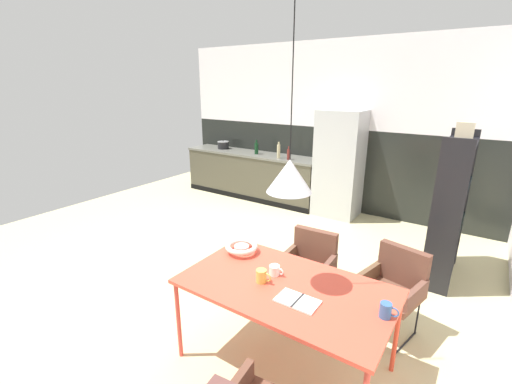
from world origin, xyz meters
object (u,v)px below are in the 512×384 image
dining_table (286,290)px  mug_dark_espresso (275,270)px  cooking_pot (223,145)px  bottle_vinegar_dark (279,151)px  armchair_near_window (310,260)px  open_book (297,301)px  open_shelf_unit (451,204)px  pendant_lamp_over_table_near (290,176)px  mug_tall_blue (262,276)px  armchair_head_of_table (395,281)px  mug_short_terracotta (386,310)px  fruit_bowl (241,247)px  refrigerator_column (339,164)px  bottle_wine_green (288,154)px  bottle_spice_small (256,148)px

dining_table → mug_dark_espresso: size_ratio=12.80×
cooking_pot → bottle_vinegar_dark: (1.48, -0.18, 0.05)m
armchair_near_window → open_book: 1.09m
open_shelf_unit → pendant_lamp_over_table_near: 2.56m
mug_tall_blue → mug_dark_espresso: bearing=79.3°
dining_table → open_shelf_unit: open_shelf_unit is taller
armchair_head_of_table → mug_dark_espresso: bearing=61.4°
cooking_pot → armchair_head_of_table: bearing=-32.3°
open_shelf_unit → pendant_lamp_over_table_near: bearing=-21.0°
mug_short_terracotta → cooking_pot: size_ratio=0.52×
armchair_near_window → fruit_bowl: bearing=53.9°
dining_table → cooking_pot: cooking_pot is taller
refrigerator_column → mug_dark_espresso: (0.80, -3.46, -0.12)m
cooking_pot → bottle_vinegar_dark: size_ratio=0.80×
dining_table → open_shelf_unit: bearing=69.1°
fruit_bowl → open_shelf_unit: (1.49, 2.06, 0.11)m
mug_dark_espresso → bottle_wine_green: bottle_wine_green is taller
mug_dark_espresso → pendant_lamp_over_table_near: 0.85m
refrigerator_column → dining_table: refrigerator_column is taller
dining_table → pendant_lamp_over_table_near: pendant_lamp_over_table_near is taller
armchair_near_window → mug_tall_blue: size_ratio=6.16×
armchair_near_window → cooking_pot: 4.36m
dining_table → armchair_head_of_table: bearing=56.1°
mug_tall_blue → cooking_pot: (-3.39, 3.65, 0.19)m
armchair_head_of_table → open_shelf_unit: bearing=-86.7°
mug_dark_espresso → bottle_wine_green: (-1.72, 3.31, 0.22)m
mug_short_terracotta → pendant_lamp_over_table_near: bearing=-177.8°
open_shelf_unit → mug_dark_espresso: bearing=-24.8°
refrigerator_column → dining_table: 3.67m
armchair_head_of_table → cooking_pot: cooking_pot is taller
mug_dark_espresso → bottle_spice_small: bearing=126.2°
refrigerator_column → mug_short_terracotta: 3.90m
mug_dark_espresso → bottle_wine_green: 3.73m
fruit_bowl → armchair_near_window: bearing=56.4°
refrigerator_column → armchair_near_window: refrigerator_column is taller
armchair_near_window → bottle_vinegar_dark: size_ratio=2.66×
mug_tall_blue → pendant_lamp_over_table_near: 0.85m
bottle_vinegar_dark → bottle_wine_green: (0.22, -0.01, -0.03)m
dining_table → mug_short_terracotta: 0.75m
dining_table → armchair_near_window: size_ratio=2.02×
armchair_near_window → mug_tall_blue: bearing=88.4°
bottle_vinegar_dark → armchair_head_of_table: bearing=-42.3°
bottle_vinegar_dark → cooking_pot: bearing=173.1°
dining_table → bottle_wine_green: 3.88m
mug_tall_blue → mug_short_terracotta: bearing=6.7°
armchair_near_window → cooking_pot: (-3.37, 2.72, 0.48)m
armchair_head_of_table → cooking_pot: (-4.19, 2.65, 0.47)m
open_shelf_unit → open_book: bearing=-16.1°
mug_dark_espresso → mug_short_terracotta: bearing=-2.9°
mug_tall_blue → armchair_head_of_table: bearing=51.3°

